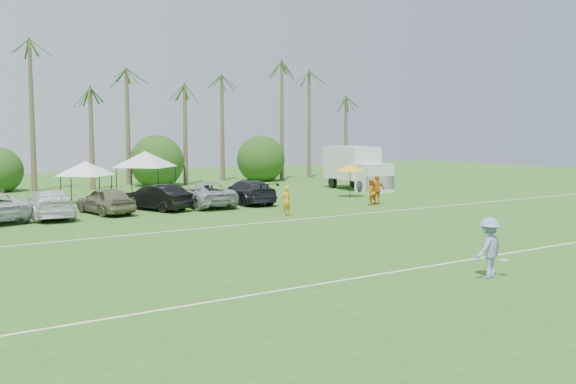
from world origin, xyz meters
TOP-DOWN VIEW (x-y plane):
  - ground at (0.00, 0.00)m, footprint 120.00×120.00m
  - field_lines at (0.00, 8.00)m, footprint 80.00×12.10m
  - palm_tree_4 at (-4.00, 38.00)m, footprint 2.40×2.40m
  - palm_tree_5 at (0.00, 38.00)m, footprint 2.40×2.40m
  - palm_tree_6 at (4.00, 38.00)m, footprint 2.40×2.40m
  - palm_tree_7 at (8.00, 38.00)m, footprint 2.40×2.40m
  - palm_tree_8 at (13.00, 38.00)m, footprint 2.40×2.40m
  - palm_tree_9 at (18.00, 38.00)m, footprint 2.40×2.40m
  - palm_tree_10 at (23.00, 38.00)m, footprint 2.40×2.40m
  - palm_tree_11 at (27.00, 38.00)m, footprint 2.40×2.40m
  - bush_tree_2 at (6.00, 39.00)m, footprint 4.00×4.00m
  - bush_tree_3 at (16.00, 39.00)m, footprint 4.00×4.00m
  - sideline_player_a at (4.56, 15.67)m, footprint 0.64×0.46m
  - sideline_player_b at (11.72, 16.98)m, footprint 0.84×0.68m
  - sideline_player_c at (12.16, 16.89)m, footprint 1.14×0.63m
  - box_truck at (17.76, 25.59)m, footprint 3.26×6.77m
  - canopy_tent_left at (-2.82, 27.52)m, footprint 3.87×3.87m
  - canopy_tent_right at (1.47, 28.36)m, footprint 4.66×4.66m
  - market_umbrella at (13.68, 21.43)m, footprint 2.07×2.07m
  - frisbee_player at (1.68, -0.22)m, footprint 1.36×0.90m
  - parked_car_3 at (-6.41, 21.68)m, footprint 2.49×5.31m
  - parked_car_4 at (-3.40, 21.78)m, footprint 2.42×4.62m
  - parked_car_5 at (-0.38, 21.89)m, footprint 3.02×4.82m
  - parked_car_6 at (2.63, 21.90)m, footprint 2.79×5.53m
  - parked_car_7 at (5.65, 21.82)m, footprint 2.41×5.28m

SIDE VIEW (x-z plane):
  - ground at x=0.00m, z-range 0.00..0.00m
  - field_lines at x=0.00m, z-range 0.00..0.01m
  - parked_car_3 at x=-6.41m, z-range 0.00..1.50m
  - parked_car_4 at x=-3.40m, z-range 0.00..1.50m
  - parked_car_5 at x=-0.38m, z-range 0.00..1.50m
  - parked_car_6 at x=2.63m, z-range 0.00..1.50m
  - parked_car_7 at x=5.65m, z-range 0.00..1.50m
  - sideline_player_b at x=11.72m, z-range 0.00..1.61m
  - sideline_player_a at x=4.56m, z-range 0.00..1.63m
  - sideline_player_c at x=12.16m, z-range 0.00..1.83m
  - frisbee_player at x=1.68m, z-range 0.00..1.89m
  - box_truck at x=17.76m, z-range 0.12..3.47m
  - bush_tree_2 at x=6.00m, z-range -0.20..3.80m
  - bush_tree_3 at x=16.00m, z-range -0.20..3.80m
  - market_umbrella at x=13.68m, z-range 0.91..3.22m
  - canopy_tent_left at x=-2.82m, z-range 1.12..4.25m
  - canopy_tent_right at x=1.47m, z-range 1.35..5.12m
  - palm_tree_4 at x=-4.00m, z-range 3.03..11.93m
  - palm_tree_8 at x=13.00m, z-range 3.03..11.93m
  - palm_tree_5 at x=0.00m, z-range 3.40..13.30m
  - palm_tree_9 at x=18.00m, z-range 3.40..13.30m
  - palm_tree_6 at x=4.00m, z-range 3.76..14.66m
  - palm_tree_10 at x=23.00m, z-range 3.76..14.66m
  - palm_tree_7 at x=8.00m, z-range 4.11..16.01m
  - palm_tree_11 at x=27.00m, z-range 4.11..16.01m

